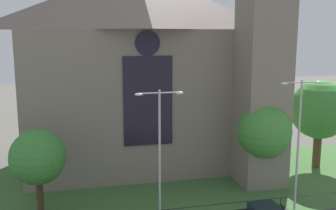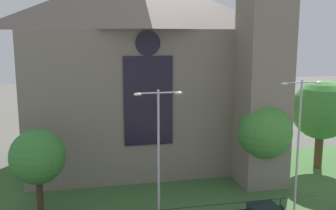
% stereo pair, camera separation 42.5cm
% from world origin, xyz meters
% --- Properties ---
extents(ground, '(160.00, 160.00, 0.00)m').
position_xyz_m(ground, '(0.00, 10.00, 0.00)').
color(ground, '#56544C').
extents(grass_verge, '(120.00, 20.00, 0.01)m').
position_xyz_m(grass_verge, '(0.00, 8.00, 0.00)').
color(grass_verge, '#3D6633').
rests_on(grass_verge, ground).
extents(church_building, '(23.20, 16.20, 26.00)m').
position_xyz_m(church_building, '(-1.29, 15.95, 10.27)').
color(church_building, gray).
rests_on(church_building, ground).
extents(tree_right_near, '(4.72, 4.72, 7.59)m').
position_xyz_m(tree_right_near, '(7.58, 7.10, 5.15)').
color(tree_right_near, '#423021').
rests_on(tree_right_near, ground).
extents(tree_right_far, '(5.95, 5.95, 9.06)m').
position_xyz_m(tree_right_far, '(15.62, 11.08, 6.04)').
color(tree_right_far, '#4C3823').
rests_on(tree_right_far, ground).
extents(tree_left_near, '(4.15, 4.15, 6.67)m').
position_xyz_m(tree_left_near, '(-11.20, 6.05, 4.56)').
color(tree_left_near, '#423021').
rests_on(tree_left_near, ground).
extents(streetlamp_near, '(3.37, 0.26, 9.85)m').
position_xyz_m(streetlamp_near, '(-2.72, 2.40, 6.11)').
color(streetlamp_near, '#B2B2B7').
rests_on(streetlamp_near, ground).
extents(streetlamp_far, '(3.37, 0.26, 10.28)m').
position_xyz_m(streetlamp_far, '(8.01, 2.40, 6.34)').
color(streetlamp_far, '#B2B2B7').
rests_on(streetlamp_far, ground).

